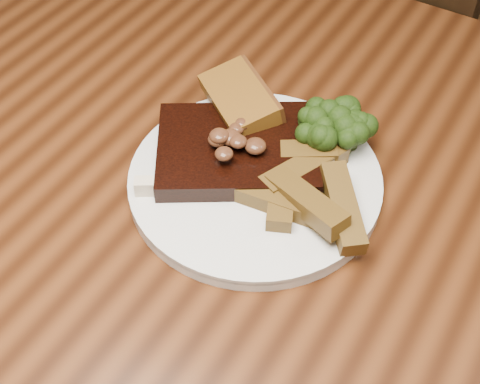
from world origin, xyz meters
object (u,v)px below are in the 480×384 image
at_px(potato_wedges, 309,194).
at_px(plate, 255,182).
at_px(steak, 237,151).
at_px(garlic_bread, 239,112).
at_px(chair_far, 362,73).
at_px(dining_table, 237,262).

bearing_deg(potato_wedges, plate, 179.36).
height_order(steak, potato_wedges, same).
xyz_separation_m(steak, garlic_bread, (-0.03, 0.05, -0.00)).
bearing_deg(chair_far, garlic_bread, 100.08).
distance_m(steak, garlic_bread, 0.06).
bearing_deg(potato_wedges, garlic_bread, 150.92).
xyz_separation_m(chair_far, steak, (0.06, -0.55, 0.30)).
relative_size(dining_table, potato_wedges, 12.92).
xyz_separation_m(plate, potato_wedges, (0.06, -0.00, 0.02)).
distance_m(chair_far, steak, 0.63).
relative_size(chair_far, steak, 5.26).
bearing_deg(chair_far, steak, 102.89).
xyz_separation_m(dining_table, potato_wedges, (0.06, 0.04, 0.12)).
relative_size(dining_table, steak, 9.70).
height_order(plate, garlic_bread, garlic_bread).
distance_m(steak, potato_wedges, 0.09).
height_order(chair_far, garlic_bread, chair_far).
height_order(dining_table, garlic_bread, garlic_bread).
height_order(garlic_bread, potato_wedges, potato_wedges).
bearing_deg(garlic_bread, steak, -25.24).
bearing_deg(steak, dining_table, -91.49).
distance_m(garlic_bread, potato_wedges, 0.14).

